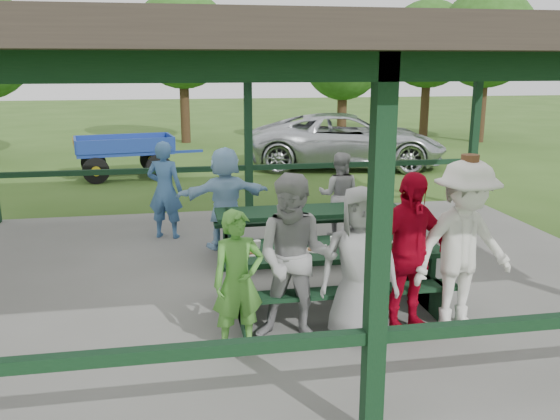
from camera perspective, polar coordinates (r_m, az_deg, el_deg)
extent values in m
plane|color=#305219|center=(8.45, 0.33, -7.00)|extent=(90.00, 90.00, 0.00)
cube|color=slate|center=(8.43, 0.33, -6.68)|extent=(10.00, 8.00, 0.10)
cube|color=black|center=(4.45, 9.36, -4.90)|extent=(0.15, 0.15, 3.00)
cube|color=black|center=(11.74, -3.07, 6.98)|extent=(0.15, 0.15, 3.00)
cube|color=black|center=(13.21, 18.22, 7.09)|extent=(0.15, 0.15, 3.00)
cube|color=black|center=(4.55, -21.79, -13.54)|extent=(4.65, 0.10, 0.10)
cube|color=black|center=(11.77, -14.72, 3.61)|extent=(4.65, 0.10, 0.10)
cube|color=black|center=(12.35, 8.12, 4.39)|extent=(4.65, 0.10, 0.10)
cube|color=black|center=(4.21, 10.13, 13.43)|extent=(9.80, 0.15, 0.20)
cube|color=black|center=(11.65, -3.16, 13.83)|extent=(9.80, 0.15, 0.20)
cube|color=#2D2420|center=(7.89, 0.37, 15.39)|extent=(10.60, 8.60, 0.24)
cube|color=black|center=(7.16, 5.13, -4.03)|extent=(2.64, 0.75, 0.06)
cube|color=black|center=(6.76, 6.32, -7.84)|extent=(2.64, 0.28, 0.05)
cube|color=black|center=(7.76, 4.00, -4.86)|extent=(2.64, 0.28, 0.05)
cube|color=black|center=(7.07, -3.96, -7.20)|extent=(0.06, 0.70, 0.75)
cube|color=black|center=(7.64, 13.40, -5.93)|extent=(0.06, 0.70, 0.75)
cube|color=black|center=(7.13, -3.94, -8.33)|extent=(0.06, 1.39, 0.45)
cube|color=black|center=(7.69, 13.34, -6.98)|extent=(0.06, 1.39, 0.45)
cube|color=black|center=(9.06, 2.85, -0.13)|extent=(2.85, 0.75, 0.06)
cube|color=black|center=(8.62, 3.65, -2.92)|extent=(2.85, 0.28, 0.05)
cube|color=black|center=(9.66, 2.09, -1.04)|extent=(2.85, 0.28, 0.05)
cube|color=black|center=(8.96, -4.97, -2.61)|extent=(0.06, 0.70, 0.75)
cube|color=black|center=(9.50, 10.17, -1.82)|extent=(0.06, 0.70, 0.75)
cube|color=black|center=(9.01, -4.95, -3.53)|extent=(0.06, 1.39, 0.45)
cube|color=black|center=(9.54, 10.13, -2.69)|extent=(0.06, 1.39, 0.45)
cylinder|color=white|center=(6.96, -2.79, -4.21)|extent=(0.22, 0.22, 0.01)
torus|color=#915E33|center=(6.93, -3.09, -4.10)|extent=(0.10, 0.10, 0.03)
torus|color=#915E33|center=(6.94, -2.44, -4.07)|extent=(0.10, 0.10, 0.03)
torus|color=#915E33|center=(6.99, -2.84, -3.92)|extent=(0.10, 0.10, 0.03)
cylinder|color=white|center=(7.09, 3.31, -3.87)|extent=(0.22, 0.22, 0.01)
torus|color=#915E33|center=(7.06, 3.03, -3.76)|extent=(0.10, 0.10, 0.03)
torus|color=#915E33|center=(7.07, 3.67, -3.73)|extent=(0.10, 0.10, 0.03)
torus|color=#915E33|center=(7.12, 3.23, -3.59)|extent=(0.10, 0.10, 0.03)
cylinder|color=white|center=(7.28, 8.71, -3.53)|extent=(0.22, 0.22, 0.01)
torus|color=#915E33|center=(7.24, 8.47, -3.43)|extent=(0.10, 0.10, 0.03)
torus|color=#915E33|center=(7.27, 9.07, -3.39)|extent=(0.10, 0.10, 0.03)
torus|color=#915E33|center=(7.31, 8.60, -3.26)|extent=(0.10, 0.10, 0.03)
cylinder|color=white|center=(7.47, 12.61, -3.26)|extent=(0.22, 0.22, 0.01)
torus|color=#915E33|center=(7.43, 12.39, -3.17)|extent=(0.10, 0.10, 0.03)
torus|color=#915E33|center=(7.46, 12.96, -3.13)|extent=(0.10, 0.10, 0.03)
torus|color=#915E33|center=(7.50, 12.49, -3.00)|extent=(0.10, 0.10, 0.03)
cylinder|color=#381E0F|center=(6.93, 4.40, -3.92)|extent=(0.06, 0.06, 0.10)
cylinder|color=#381E0F|center=(7.00, 6.41, -3.80)|extent=(0.06, 0.06, 0.10)
cylinder|color=#381E0F|center=(7.03, 7.26, -3.74)|extent=(0.06, 0.06, 0.10)
cylinder|color=#381E0F|center=(7.17, 10.76, -3.51)|extent=(0.06, 0.06, 0.10)
cone|color=white|center=(7.15, -2.22, -3.34)|extent=(0.09, 0.09, 0.10)
cone|color=white|center=(7.21, 1.13, -3.16)|extent=(0.09, 0.09, 0.10)
cone|color=white|center=(7.33, 5.17, -2.94)|extent=(0.09, 0.09, 0.10)
cone|color=white|center=(7.52, 9.80, -2.66)|extent=(0.09, 0.09, 0.10)
cone|color=white|center=(7.64, 12.29, -2.50)|extent=(0.09, 0.09, 0.10)
imported|color=#4D9335|center=(6.11, -4.06, -6.91)|extent=(0.60, 0.45, 1.50)
imported|color=gray|center=(6.26, 1.52, -4.75)|extent=(1.06, 0.93, 1.83)
imported|color=gray|center=(6.33, 7.63, -5.29)|extent=(0.92, 0.69, 1.70)
imported|color=#AB041B|center=(6.59, 12.22, -4.18)|extent=(1.15, 0.73, 1.82)
imported|color=silver|center=(6.81, 17.23, -3.40)|extent=(1.35, 0.93, 1.93)
cylinder|color=#50301B|center=(6.61, 17.79, 4.12)|extent=(0.37, 0.37, 0.02)
cylinder|color=#50301B|center=(6.60, 17.83, 4.63)|extent=(0.22, 0.22, 0.11)
imported|color=#95C1E6|center=(9.54, -5.30, 1.20)|extent=(1.59, 0.73, 1.65)
imported|color=#3A6398|center=(10.23, -11.02, 1.92)|extent=(0.71, 0.58, 1.67)
imported|color=#959497|center=(10.16, 5.71, 1.45)|extent=(0.86, 0.77, 1.47)
imported|color=silver|center=(17.76, 6.48, 6.67)|extent=(6.14, 3.74, 1.59)
cube|color=navy|center=(16.58, -14.73, 5.49)|extent=(2.66, 1.64, 0.11)
cube|color=navy|center=(15.93, -14.57, 5.98)|extent=(2.47, 0.46, 0.36)
cube|color=navy|center=(17.16, -14.97, 6.50)|extent=(2.47, 0.46, 0.36)
cube|color=navy|center=(16.49, -19.11, 5.92)|extent=(0.26, 1.24, 0.36)
cube|color=navy|center=(16.70, -10.49, 6.55)|extent=(0.26, 1.24, 0.36)
cylinder|color=black|center=(15.93, -17.29, 3.62)|extent=(0.69, 0.27, 0.68)
cylinder|color=yellow|center=(15.93, -17.29, 3.62)|extent=(0.28, 0.23, 0.25)
cylinder|color=black|center=(17.24, -17.51, 4.36)|extent=(0.69, 0.27, 0.68)
cylinder|color=yellow|center=(17.24, -17.51, 4.36)|extent=(0.28, 0.23, 0.25)
cylinder|color=black|center=(16.07, -11.58, 4.06)|extent=(0.69, 0.27, 0.68)
cylinder|color=yellow|center=(16.07, -11.58, 4.06)|extent=(0.28, 0.23, 0.25)
cylinder|color=black|center=(17.37, -12.22, 4.76)|extent=(0.69, 0.27, 0.68)
cylinder|color=yellow|center=(17.37, -12.22, 4.76)|extent=(0.28, 0.23, 0.25)
cube|color=navy|center=(16.82, -8.94, 5.59)|extent=(0.89, 0.22, 0.07)
cone|color=#F2590C|center=(16.48, -19.29, 6.22)|extent=(0.08, 0.35, 0.36)
cylinder|color=#311F13|center=(23.49, -9.15, 9.89)|extent=(0.36, 0.36, 2.86)
sphere|color=#214913|center=(23.45, -9.39, 15.89)|extent=(3.65, 3.65, 3.65)
cylinder|color=#311F13|center=(22.99, 5.97, 9.21)|extent=(0.36, 0.36, 2.30)
sphere|color=#214913|center=(22.91, 6.10, 14.14)|extent=(2.94, 2.94, 2.94)
cylinder|color=#311F13|center=(24.66, 18.81, 9.56)|extent=(0.36, 0.36, 2.89)
sphere|color=#214913|center=(24.63, 19.28, 15.33)|extent=(3.70, 3.70, 3.70)
cylinder|color=#311F13|center=(26.09, 13.78, 9.98)|extent=(0.36, 0.36, 2.78)
sphere|color=#214913|center=(26.05, 14.09, 15.23)|extent=(3.56, 3.56, 3.56)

